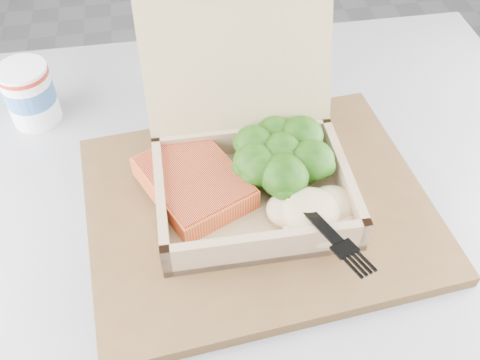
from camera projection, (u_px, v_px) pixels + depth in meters
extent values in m
cube|color=#9A9CA3|center=(274.00, 239.00, 0.62)|extent=(0.83, 0.83, 0.03)
cube|color=brown|center=(258.00, 206.00, 0.62)|extent=(0.41, 0.34, 0.02)
cube|color=tan|center=(253.00, 201.00, 0.61)|extent=(0.22, 0.17, 0.01)
cube|color=tan|center=(162.00, 202.00, 0.59)|extent=(0.01, 0.17, 0.04)
cube|color=tan|center=(342.00, 180.00, 0.61)|extent=(0.01, 0.17, 0.04)
cube|color=tan|center=(267.00, 248.00, 0.55)|extent=(0.22, 0.01, 0.04)
cube|color=tan|center=(242.00, 143.00, 0.65)|extent=(0.22, 0.01, 0.04)
cube|color=tan|center=(238.00, 61.00, 0.60)|extent=(0.22, 0.07, 0.16)
cube|color=#FF6531|center=(194.00, 183.00, 0.61)|extent=(0.14, 0.15, 0.03)
ellipsoid|color=beige|center=(311.00, 212.00, 0.57)|extent=(0.11, 0.09, 0.04)
cube|color=black|center=(278.00, 174.00, 0.59)|extent=(0.05, 0.11, 0.02)
cube|color=black|center=(321.00, 227.00, 0.54)|extent=(0.04, 0.05, 0.01)
cylinder|color=white|center=(30.00, 94.00, 0.71)|extent=(0.07, 0.07, 0.08)
cylinder|color=#3A6AAE|center=(29.00, 92.00, 0.71)|extent=(0.07, 0.07, 0.03)
cylinder|color=red|center=(22.00, 73.00, 0.68)|extent=(0.07, 0.07, 0.01)
cube|color=white|center=(234.00, 101.00, 0.76)|extent=(0.09, 0.15, 0.00)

